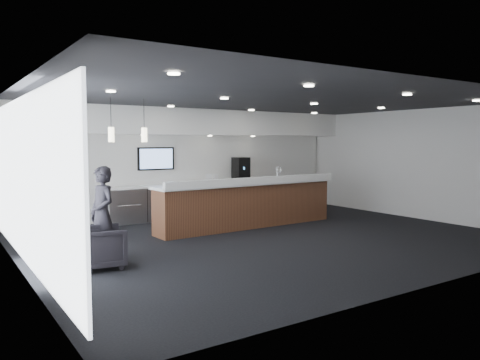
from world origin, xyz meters
TOP-DOWN VIEW (x-y plane):
  - ground at (0.00, 0.00)m, footprint 10.00×10.00m
  - ceiling at (0.00, 0.00)m, footprint 10.00×8.00m
  - back_wall at (0.00, 4.00)m, footprint 10.00×0.02m
  - left_wall at (-5.00, 0.00)m, footprint 0.02×8.00m
  - right_wall at (5.00, 0.00)m, footprint 0.02×8.00m
  - soffit_bulkhead at (0.00, 3.55)m, footprint 10.00×0.90m
  - alcove_panel at (0.00, 3.97)m, footprint 9.80×0.06m
  - window_blinds_wall at (-4.96, 0.00)m, footprint 0.04×7.36m
  - back_credenza at (-0.00, 3.64)m, footprint 5.06×0.66m
  - wall_tv at (-1.00, 3.91)m, footprint 1.05×0.08m
  - pendant_left at (-2.40, 0.80)m, footprint 0.12×0.12m
  - pendant_right at (-3.10, 0.80)m, footprint 0.12×0.12m
  - ceiling_can_lights at (0.00, 0.00)m, footprint 7.00×5.00m
  - service_counter at (0.37, 1.44)m, footprint 4.98×1.00m
  - coffee_machine at (1.60, 3.62)m, footprint 0.42×0.54m
  - info_sign_left at (0.68, 3.52)m, footprint 0.17×0.06m
  - info_sign_right at (0.46, 3.55)m, footprint 0.18×0.05m
  - armchair at (-3.85, -0.36)m, footprint 0.87×0.85m
  - lounge_guest at (-3.68, 0.06)m, footprint 0.51×0.68m
  - cup_0 at (1.85, 3.50)m, footprint 0.10×0.10m
  - cup_1 at (1.71, 3.50)m, footprint 0.14×0.14m
  - cup_2 at (1.57, 3.50)m, footprint 0.12×0.12m
  - cup_3 at (1.43, 3.50)m, footprint 0.13×0.13m
  - cup_4 at (1.29, 3.50)m, footprint 0.14×0.14m
  - cup_5 at (1.15, 3.50)m, footprint 0.11×0.11m
  - cup_6 at (1.01, 3.50)m, footprint 0.14×0.14m
  - cup_7 at (0.87, 3.50)m, footprint 0.12×0.12m

SIDE VIEW (x-z plane):
  - ground at x=0.00m, z-range 0.00..0.00m
  - armchair at x=-3.85m, z-range 0.00..0.70m
  - back_credenza at x=0.00m, z-range 0.00..0.95m
  - service_counter at x=0.37m, z-range -0.17..1.32m
  - lounge_guest at x=-3.68m, z-range 0.00..1.68m
  - cup_0 at x=1.85m, z-range 0.95..1.04m
  - cup_1 at x=1.71m, z-range 0.95..1.04m
  - cup_2 at x=1.57m, z-range 0.95..1.04m
  - cup_3 at x=1.43m, z-range 0.95..1.04m
  - cup_4 at x=1.29m, z-range 0.95..1.04m
  - cup_5 at x=1.15m, z-range 0.95..1.04m
  - cup_6 at x=1.01m, z-range 0.95..1.04m
  - cup_7 at x=0.87m, z-range 0.95..1.04m
  - info_sign_left at x=0.68m, z-range 0.95..1.18m
  - info_sign_right at x=0.46m, z-range 0.95..1.19m
  - coffee_machine at x=1.60m, z-range 0.95..1.65m
  - back_wall at x=0.00m, z-range 0.00..3.00m
  - left_wall at x=-5.00m, z-range 0.00..3.00m
  - right_wall at x=5.00m, z-range 0.00..3.00m
  - window_blinds_wall at x=-4.96m, z-range 0.23..2.77m
  - alcove_panel at x=0.00m, z-range 0.90..2.30m
  - wall_tv at x=-1.00m, z-range 1.34..1.96m
  - pendant_left at x=-2.40m, z-range 2.10..2.40m
  - pendant_right at x=-3.10m, z-range 2.10..2.40m
  - soffit_bulkhead at x=0.00m, z-range 2.30..3.00m
  - ceiling_can_lights at x=0.00m, z-range 2.96..2.98m
  - ceiling at x=0.00m, z-range 2.99..3.01m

